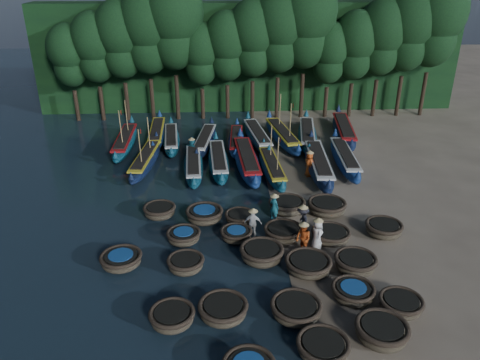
{
  "coord_description": "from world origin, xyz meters",
  "views": [
    {
      "loc": [
        -3.26,
        -22.24,
        13.44
      ],
      "look_at": [
        -1.91,
        3.5,
        1.3
      ],
      "focal_mm": 35.0,
      "sensor_mm": 36.0,
      "label": 1
    }
  ],
  "objects_px": {
    "coracle_22": "(240,217)",
    "fisherman_2": "(303,238)",
    "long_boat_15": "(282,135)",
    "long_boat_16": "(307,135)",
    "coracle_10": "(121,260)",
    "coracle_23": "(287,206)",
    "coracle_19": "(384,228)",
    "coracle_4": "(382,332)",
    "long_boat_11": "(171,139)",
    "fisherman_5": "(192,148)",
    "long_boat_2": "(146,160)",
    "long_boat_9": "(125,142)",
    "coracle_9": "(401,304)",
    "coracle_7": "(296,309)",
    "coracle_16": "(236,234)",
    "long_boat_5": "(247,160)",
    "coracle_17": "(283,232)",
    "fisherman_3": "(303,220)",
    "coracle_3": "(323,347)",
    "long_boat_12": "(205,141)",
    "coracle_15": "(184,236)",
    "long_boat_8": "(345,158)",
    "fisherman_6": "(309,163)",
    "fisherman_4": "(253,222)",
    "long_boat_10": "(157,134)",
    "long_boat_14": "(257,136)",
    "coracle_20": "(160,211)",
    "coracle_21": "(205,214)",
    "coracle_13": "(308,265)",
    "long_boat_6": "(272,168)",
    "coracle_8": "(353,292)",
    "coracle_24": "(327,207)",
    "long_boat_17": "(344,130)",
    "coracle_11": "(186,263)",
    "long_boat_4": "(218,161)",
    "fisherman_0": "(317,234)",
    "long_boat_3": "(194,165)",
    "coracle_18": "(331,235)",
    "long_boat_7": "(318,164)",
    "fisherman_1": "(274,206)"
  },
  "relations": [
    {
      "from": "coracle_19",
      "to": "fisherman_2",
      "type": "xyz_separation_m",
      "value": [
        -4.64,
        -1.47,
        0.48
      ]
    },
    {
      "from": "long_boat_6",
      "to": "fisherman_3",
      "type": "height_order",
      "value": "long_boat_6"
    },
    {
      "from": "long_boat_10",
      "to": "long_boat_14",
      "type": "relative_size",
      "value": 0.97
    },
    {
      "from": "long_boat_7",
      "to": "fisherman_1",
      "type": "bearing_deg",
      "value": -117.21
    },
    {
      "from": "fisherman_2",
      "to": "fisherman_6",
      "type": "height_order",
      "value": "fisherman_6"
    },
    {
      "from": "long_boat_7",
      "to": "fisherman_0",
      "type": "height_order",
      "value": "fisherman_0"
    },
    {
      "from": "coracle_9",
      "to": "coracle_7",
      "type": "bearing_deg",
      "value": -178.73
    },
    {
      "from": "coracle_19",
      "to": "fisherman_6",
      "type": "relative_size",
      "value": 1.23
    },
    {
      "from": "coracle_23",
      "to": "long_boat_2",
      "type": "bearing_deg",
      "value": 141.67
    },
    {
      "from": "coracle_8",
      "to": "long_boat_11",
      "type": "height_order",
      "value": "long_boat_11"
    },
    {
      "from": "long_boat_5",
      "to": "long_boat_6",
      "type": "xyz_separation_m",
      "value": [
        1.65,
        -1.19,
        -0.09
      ]
    },
    {
      "from": "coracle_3",
      "to": "long_boat_12",
      "type": "distance_m",
      "value": 22.43
    },
    {
      "from": "coracle_13",
      "to": "long_boat_9",
      "type": "height_order",
      "value": "long_boat_9"
    },
    {
      "from": "long_boat_8",
      "to": "fisherman_2",
      "type": "xyz_separation_m",
      "value": [
        -4.96,
        -10.94,
        0.35
      ]
    },
    {
      "from": "coracle_9",
      "to": "coracle_22",
      "type": "bearing_deg",
      "value": 129.65
    },
    {
      "from": "long_boat_11",
      "to": "fisherman_6",
      "type": "distance_m",
      "value": 11.77
    },
    {
      "from": "long_boat_3",
      "to": "fisherman_4",
      "type": "relative_size",
      "value": 4.23
    },
    {
      "from": "coracle_17",
      "to": "fisherman_2",
      "type": "bearing_deg",
      "value": -62.22
    },
    {
      "from": "coracle_13",
      "to": "fisherman_6",
      "type": "relative_size",
      "value": 1.15
    },
    {
      "from": "coracle_15",
      "to": "long_boat_2",
      "type": "relative_size",
      "value": 0.23
    },
    {
      "from": "coracle_11",
      "to": "long_boat_4",
      "type": "xyz_separation_m",
      "value": [
        1.69,
        12.23,
        0.12
      ]
    },
    {
      "from": "long_boat_15",
      "to": "long_boat_16",
      "type": "height_order",
      "value": "long_boat_15"
    },
    {
      "from": "coracle_7",
      "to": "coracle_15",
      "type": "bearing_deg",
      "value": 129.89
    },
    {
      "from": "coracle_7",
      "to": "coracle_23",
      "type": "distance_m",
      "value": 8.85
    },
    {
      "from": "coracle_16",
      "to": "long_boat_5",
      "type": "bearing_deg",
      "value": 82.89
    },
    {
      "from": "coracle_8",
      "to": "coracle_20",
      "type": "distance_m",
      "value": 11.94
    },
    {
      "from": "long_boat_11",
      "to": "fisherman_5",
      "type": "height_order",
      "value": "fisherman_5"
    },
    {
      "from": "coracle_15",
      "to": "coracle_24",
      "type": "distance_m",
      "value": 8.58
    },
    {
      "from": "coracle_22",
      "to": "long_boat_11",
      "type": "xyz_separation_m",
      "value": [
        -4.82,
        12.52,
        0.13
      ]
    },
    {
      "from": "coracle_7",
      "to": "coracle_22",
      "type": "bearing_deg",
      "value": 103.83
    },
    {
      "from": "long_boat_2",
      "to": "long_boat_9",
      "type": "relative_size",
      "value": 0.94
    },
    {
      "from": "coracle_16",
      "to": "coracle_18",
      "type": "xyz_separation_m",
      "value": [
        4.95,
        -0.36,
        0.01
      ]
    },
    {
      "from": "long_boat_10",
      "to": "fisherman_6",
      "type": "height_order",
      "value": "fisherman_6"
    },
    {
      "from": "long_boat_14",
      "to": "fisherman_0",
      "type": "height_order",
      "value": "fisherman_0"
    },
    {
      "from": "coracle_4",
      "to": "long_boat_16",
      "type": "relative_size",
      "value": 0.25
    },
    {
      "from": "fisherman_2",
      "to": "fisherman_4",
      "type": "relative_size",
      "value": 1.09
    },
    {
      "from": "coracle_4",
      "to": "coracle_19",
      "type": "height_order",
      "value": "coracle_4"
    },
    {
      "from": "coracle_23",
      "to": "long_boat_17",
      "type": "relative_size",
      "value": 0.27
    },
    {
      "from": "long_boat_14",
      "to": "coracle_20",
      "type": "bearing_deg",
      "value": -126.67
    },
    {
      "from": "coracle_20",
      "to": "coracle_21",
      "type": "xyz_separation_m",
      "value": [
        2.59,
        -0.63,
        0.04
      ]
    },
    {
      "from": "coracle_22",
      "to": "fisherman_2",
      "type": "height_order",
      "value": "fisherman_2"
    },
    {
      "from": "long_boat_8",
      "to": "fisherman_6",
      "type": "distance_m",
      "value": 3.32
    },
    {
      "from": "coracle_17",
      "to": "fisherman_3",
      "type": "distance_m",
      "value": 1.21
    },
    {
      "from": "long_boat_8",
      "to": "long_boat_11",
      "type": "xyz_separation_m",
      "value": [
        -12.76,
        4.76,
        -0.06
      ]
    },
    {
      "from": "coracle_9",
      "to": "coracle_18",
      "type": "bearing_deg",
      "value": 107.01
    },
    {
      "from": "coracle_10",
      "to": "coracle_23",
      "type": "height_order",
      "value": "coracle_23"
    },
    {
      "from": "long_boat_15",
      "to": "long_boat_14",
      "type": "bearing_deg",
      "value": 170.92
    },
    {
      "from": "long_boat_9",
      "to": "coracle_16",
      "type": "bearing_deg",
      "value": -60.12
    },
    {
      "from": "fisherman_0",
      "to": "long_boat_9",
      "type": "bearing_deg",
      "value": 34.64
    },
    {
      "from": "long_boat_2",
      "to": "fisherman_2",
      "type": "relative_size",
      "value": 4.07
    }
  ]
}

